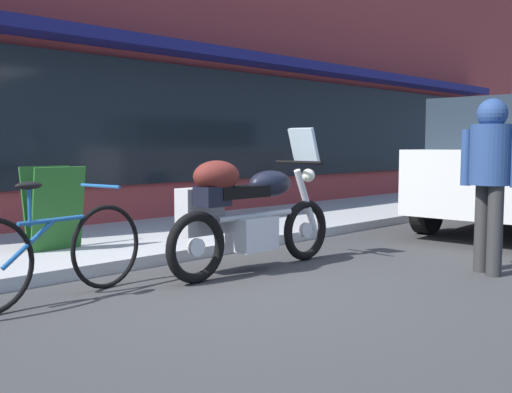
% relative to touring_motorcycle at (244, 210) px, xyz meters
% --- Properties ---
extents(ground_plane, '(80.00, 80.00, 0.00)m').
position_rel_touring_motorcycle_xyz_m(ground_plane, '(-0.52, -0.43, -0.60)').
color(ground_plane, '#383838').
extents(storefront_building, '(18.97, 0.90, 5.62)m').
position_rel_touring_motorcycle_xyz_m(storefront_building, '(4.97, 3.47, 2.15)').
color(storefront_building, brown).
rests_on(storefront_building, ground_plane).
extents(sidewalk_curb, '(30.00, 2.51, 0.12)m').
position_rel_touring_motorcycle_xyz_m(sidewalk_curb, '(8.48, 2.06, -0.54)').
color(sidewalk_curb, '#A9A9A9').
rests_on(sidewalk_curb, ground_plane).
extents(touring_motorcycle, '(2.13, 0.66, 1.40)m').
position_rel_touring_motorcycle_xyz_m(touring_motorcycle, '(0.00, 0.00, 0.00)').
color(touring_motorcycle, black).
rests_on(touring_motorcycle, ground_plane).
extents(parked_bicycle, '(1.74, 0.48, 0.95)m').
position_rel_touring_motorcycle_xyz_m(parked_bicycle, '(-1.79, 0.27, -0.22)').
color(parked_bicycle, black).
rests_on(parked_bicycle, ground_plane).
extents(pedestrian_walking, '(0.41, 0.56, 1.65)m').
position_rel_touring_motorcycle_xyz_m(pedestrian_walking, '(1.60, -1.68, 0.43)').
color(pedestrian_walking, '#2F2F2F').
rests_on(pedestrian_walking, ground_plane).
extents(sandwich_board_sign, '(0.55, 0.40, 0.88)m').
position_rel_touring_motorcycle_xyz_m(sandwich_board_sign, '(-1.04, 1.81, -0.04)').
color(sandwich_board_sign, '#1E511E').
rests_on(sandwich_board_sign, sidewalk_curb).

